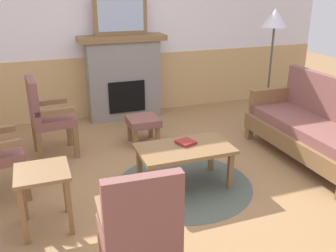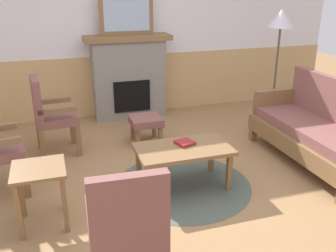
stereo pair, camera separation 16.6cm
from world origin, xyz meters
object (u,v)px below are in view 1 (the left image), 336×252
Objects in this scene: couch at (315,129)px; armchair_front_left at (139,228)px; footstool at (143,123)px; floor_lamp_by_couch at (274,26)px; book_on_table at (186,142)px; coffee_table at (184,152)px; fireplace at (123,77)px; armchair_by_window_left at (46,114)px; framed_picture at (121,16)px; side_table at (43,183)px.

couch and armchair_front_left have the same top height.
floor_lamp_by_couch reaches higher than footstool.
footstool is at bearing 96.08° from book_on_table.
floor_lamp_by_couch is at bearing 34.75° from coffee_table.
footstool is at bearing 93.65° from coffee_table.
coffee_table is (0.05, -2.35, -0.27)m from fireplace.
coffee_table is 1.53m from armchair_front_left.
floor_lamp_by_couch is (1.96, 0.08, 1.17)m from footstool.
armchair_front_left is (0.43, -2.53, 0.00)m from armchair_by_window_left.
floor_lamp_by_couch is (0.21, 1.28, 1.05)m from couch.
framed_picture is 2.62m from coffee_table.
floor_lamp_by_couch is (1.93, -1.04, 0.80)m from fireplace.
fireplace is at bearing 88.62° from footstool.
book_on_table is at bearing -87.60° from framed_picture.
coffee_table is at bearing -88.75° from fireplace.
framed_picture is 0.83× the size of coffee_table.
framed_picture reaches higher than coffee_table.
fireplace is 2.36× the size of side_table.
footstool is (-0.12, 1.15, -0.17)m from book_on_table.
floor_lamp_by_couch is (1.84, 1.23, 1.00)m from book_on_table.
book_on_table is 0.17× the size of armchair_front_left.
footstool is at bearing -91.38° from fireplace.
framed_picture is 1.93m from armchair_by_window_left.
fireplace reaches higher than coffee_table.
book_on_table is (0.10, -2.27, -0.20)m from fireplace.
couch is 3.08m from side_table.
armchair_by_window_left is (-1.19, 0.03, 0.25)m from footstool.
floor_lamp_by_couch is at bearing 2.45° from footstool.
armchair_by_window_left is 2.56m from armchair_front_left.
couch is at bearing -22.65° from armchair_by_window_left.
side_table is at bearing -174.77° from couch.
fireplace is at bearing 62.79° from side_table.
couch reaches higher than coffee_table.
coffee_table is at bearing -179.07° from couch.
side_table is at bearing 118.19° from armchair_front_left.
side_table is 3.76m from floor_lamp_by_couch.
floor_lamp_by_couch is at bearing 33.82° from book_on_table.
armchair_by_window_left is 1.52m from side_table.
fireplace is 3.71m from armchair_front_left.
side_table is at bearing -117.21° from framed_picture.
armchair_front_left reaches higher than side_table.
fireplace is 2.34m from floor_lamp_by_couch.
coffee_table is (-1.68, -0.03, -0.01)m from couch.
framed_picture is 0.82× the size of armchair_by_window_left.
couch is (1.73, -2.32, -1.16)m from framed_picture.
framed_picture is 2.53m from book_on_table.
couch is 2.13m from footstool.
armchair_by_window_left is at bearing 178.37° from footstool.
coffee_table reaches higher than footstool.
framed_picture is at bearing 126.69° from couch.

